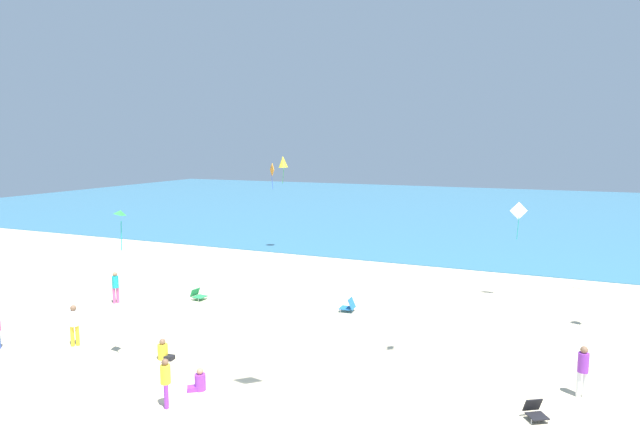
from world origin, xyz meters
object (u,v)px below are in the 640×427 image
(person_4, at_px, (199,382))
(kite_yellow, at_px, (283,162))
(person_3, at_px, (583,368))
(kite_orange, at_px, (272,170))
(beach_chair_far_right, at_px, (198,295))
(person_0, at_px, (164,352))
(kite_green, at_px, (121,214))
(beach_chair_far_left, at_px, (535,411))
(person_1, at_px, (115,285))
(kite_white, at_px, (519,212))
(person_6, at_px, (74,322))
(beach_chair_mid_beach, at_px, (349,306))
(person_5, at_px, (166,379))

(person_4, height_order, kite_yellow, kite_yellow)
(person_3, xyz_separation_m, kite_orange, (-16.67, 12.08, 4.87))
(kite_orange, xyz_separation_m, kite_yellow, (-1.20, 3.85, 0.38))
(beach_chair_far_right, relative_size, person_0, 0.96)
(beach_chair_far_right, distance_m, kite_yellow, 13.56)
(kite_yellow, xyz_separation_m, kite_green, (4.11, -19.57, -0.96))
(beach_chair_far_left, relative_size, person_0, 1.01)
(person_1, distance_m, kite_white, 19.09)
(person_6, xyz_separation_m, kite_green, (3.22, -0.79, 4.29))
(person_4, relative_size, kite_yellow, 0.37)
(beach_chair_far_right, distance_m, kite_orange, 9.94)
(beach_chair_mid_beach, distance_m, person_1, 10.89)
(kite_yellow, bearing_deg, person_0, -75.71)
(person_6, height_order, kite_green, kite_green)
(person_0, xyz_separation_m, person_4, (2.53, -1.49, -0.01))
(kite_white, height_order, kite_green, kite_green)
(person_0, bearing_deg, person_1, 139.98)
(person_3, bearing_deg, person_4, 95.92)
(beach_chair_far_right, xyz_separation_m, person_4, (5.71, -7.88, 0.02))
(person_3, relative_size, kite_white, 0.87)
(person_3, distance_m, kite_orange, 21.15)
(beach_chair_far_right, bearing_deg, kite_white, 28.07)
(person_1, bearing_deg, person_5, -4.19)
(person_4, height_order, kite_orange, kite_orange)
(beach_chair_far_left, distance_m, kite_white, 12.26)
(beach_chair_far_left, height_order, kite_green, kite_green)
(beach_chair_mid_beach, relative_size, person_1, 0.45)
(person_3, height_order, kite_yellow, kite_yellow)
(beach_chair_far_right, height_order, kite_white, kite_white)
(person_4, distance_m, person_6, 6.50)
(beach_chair_far_left, bearing_deg, kite_yellow, -169.52)
(beach_chair_far_left, bearing_deg, person_6, -119.12)
(beach_chair_far_right, bearing_deg, kite_orange, 97.77)
(person_3, xyz_separation_m, person_6, (-16.97, -2.84, -0.01))
(beach_chair_far_left, relative_size, person_4, 1.06)
(person_4, bearing_deg, beach_chair_mid_beach, -135.73)
(beach_chair_far_left, xyz_separation_m, kite_white, (-1.18, 11.53, 4.00))
(beach_chair_far_left, bearing_deg, person_4, -109.67)
(kite_orange, bearing_deg, person_1, -105.55)
(person_4, xyz_separation_m, kite_orange, (-6.04, 16.13, 5.51))
(person_1, height_order, person_5, person_1)
(beach_chair_far_left, xyz_separation_m, kite_yellow, (-16.64, 17.85, 5.90))
(person_6, bearing_deg, beach_chair_far_left, -131.80)
(beach_chair_mid_beach, height_order, kite_orange, kite_orange)
(beach_chair_far_right, height_order, person_6, person_6)
(person_3, distance_m, person_4, 11.39)
(beach_chair_far_left, height_order, person_0, person_0)
(person_0, bearing_deg, beach_chair_far_right, 111.26)
(person_3, relative_size, kite_green, 1.16)
(person_0, distance_m, kite_white, 16.72)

